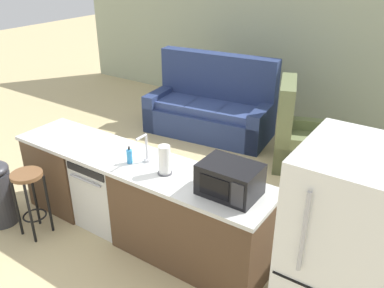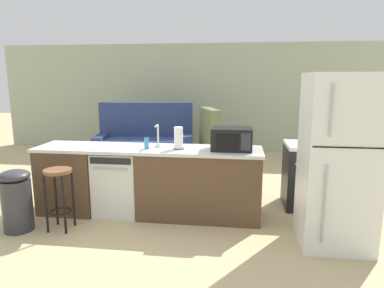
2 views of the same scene
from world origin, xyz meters
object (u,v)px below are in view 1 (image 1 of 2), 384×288
paper_towel_roll (164,160)px  soap_bottle (130,156)px  refrigerator (345,287)px  couch (212,109)px  dishwasher (109,189)px  microwave (230,179)px  stove_range (372,249)px  bar_stool (30,190)px  armchair (297,141)px

paper_towel_roll → soap_bottle: bearing=-175.9°
refrigerator → couch: 4.48m
paper_towel_roll → refrigerator: bearing=-16.0°
dishwasher → soap_bottle: (0.40, -0.07, 0.55)m
dishwasher → couch: size_ratio=0.40×
dishwasher → refrigerator: 2.70m
refrigerator → microwave: (-1.12, 0.55, 0.12)m
refrigerator → paper_towel_roll: 1.86m
stove_range → paper_towel_roll: bearing=-161.9°
refrigerator → microwave: size_ratio=3.68×
dishwasher → refrigerator: (2.60, -0.55, 0.50)m
microwave → bar_stool: (-2.00, -0.61, -0.50)m
microwave → armchair: 2.58m
paper_towel_roll → couch: 3.10m
bar_stool → stove_range: bearing=20.3°
bar_stool → couch: (0.14, 3.36, -0.14)m
soap_bottle → armchair: 2.73m
stove_range → bar_stool: (-3.12, -1.16, 0.08)m
refrigerator → microwave: 1.26m
dishwasher → paper_towel_roll: 1.02m
paper_towel_roll → bar_stool: paper_towel_roll is taller
microwave → paper_towel_roll: bearing=-176.9°
stove_range → bar_stool: size_ratio=1.22×
dishwasher → bar_stool: dishwasher is taller
bar_stool → refrigerator: bearing=1.1°
soap_bottle → armchair: armchair is taller
microwave → couch: size_ratio=0.24×
stove_range → microwave: 1.38m
microwave → bar_stool: 2.15m
couch → microwave: bearing=-55.9°
dishwasher → microwave: (1.48, -0.00, 0.62)m
dishwasher → stove_range: bearing=11.9°
dishwasher → paper_towel_roll: size_ratio=2.98×
stove_range → soap_bottle: size_ratio=5.11×
microwave → soap_bottle: microwave is taller
paper_towel_roll → soap_bottle: (-0.41, -0.03, -0.07)m
refrigerator → paper_towel_roll: refrigerator is taller
bar_stool → couch: bearing=87.6°
microwave → bar_stool: bearing=-163.1°
stove_range → soap_bottle: bearing=-164.4°
paper_towel_roll → bar_stool: 1.54m
refrigerator → bar_stool: 3.15m
armchair → bar_stool: bearing=-119.3°
stove_range → bar_stool: bearing=-159.7°
dishwasher → soap_bottle: bearing=-9.3°
couch → armchair: couch is taller
refrigerator → couch: (-2.99, 3.30, -0.53)m
paper_towel_roll → couch: bearing=113.2°
soap_bottle → couch: 2.98m
refrigerator → paper_towel_roll: size_ratio=6.53×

